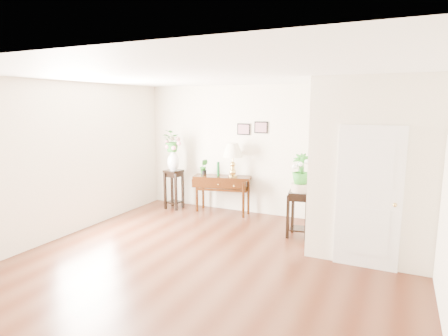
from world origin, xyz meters
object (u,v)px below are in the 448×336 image
Objects in this scene: table_lamp at (233,161)px; plant_stand_a at (174,189)px; plant_stand_b at (299,214)px; console_table at (222,194)px.

table_lamp is 1.60m from plant_stand_a.
plant_stand_a is (-1.41, -0.16, -0.73)m from table_lamp.
plant_stand_a is 1.07× the size of plant_stand_b.
table_lamp is at bearing -13.14° from console_table.
console_table is 1.67× the size of table_lamp.
plant_stand_b is (3.09, -0.63, -0.03)m from plant_stand_a.
table_lamp reaches higher than plant_stand_b.
console_table is at bearing 7.61° from plant_stand_a.
plant_stand_a is (-1.16, -0.16, 0.04)m from console_table.
plant_stand_a is at bearing -173.72° from table_lamp.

